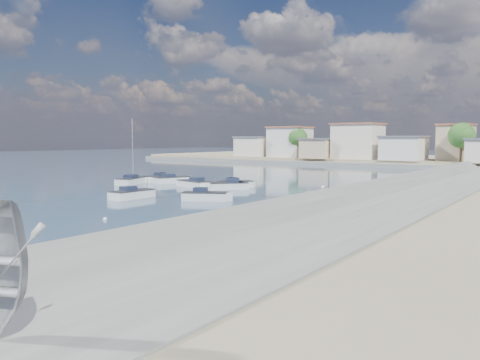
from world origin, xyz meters
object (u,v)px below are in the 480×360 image
Objects in this scene: motorboat_c at (193,184)px; motorboat_h at (207,197)px; motorboat_d at (227,186)px; motorboat_g at (157,179)px; motorboat_b at (237,185)px; sailboat at (134,180)px; motorboat_a at (134,194)px; motorboat_f at (233,184)px; motorboat_e at (174,180)px.

motorboat_c and motorboat_h have the same top height.
motorboat_g is (-14.49, 2.59, 0.00)m from motorboat_d.
motorboat_c is (-4.80, -2.77, 0.00)m from motorboat_b.
sailboat reaches higher than motorboat_g.
motorboat_a is 16.41m from sailboat.
sailboat reaches higher than motorboat_f.
motorboat_b and motorboat_e have the same top height.
motorboat_d is 11.52m from motorboat_e.
motorboat_e is 1.36× the size of motorboat_f.
motorboat_f is at bearing 115.79° from motorboat_h.
motorboat_e is (-6.17, 2.90, -0.00)m from motorboat_c.
motorboat_g is (-9.44, 2.89, 0.00)m from motorboat_c.
motorboat_f is at bearing 13.98° from sailboat.
motorboat_b is at bearing 113.20° from motorboat_h.
motorboat_f and motorboat_g have the same top height.
motorboat_d is at bearing 3.37° from motorboat_c.
motorboat_f is 13.73m from motorboat_g.
motorboat_h is at bearing -66.80° from motorboat_b.
motorboat_f is at bearing -1.55° from motorboat_g.
motorboat_b is 0.96× the size of motorboat_h.
sailboat is at bearing -96.15° from motorboat_g.
motorboat_b is 0.78× the size of motorboat_e.
motorboat_e is at bearing 0.23° from motorboat_g.
motorboat_h is at bearing -21.75° from sailboat.
motorboat_e is 1.05× the size of motorboat_g.
sailboat is at bearing 158.25° from motorboat_h.
motorboat_g is (-14.24, 0.12, 0.00)m from motorboat_b.
motorboat_g is (-11.93, 14.70, 0.00)m from motorboat_a.
motorboat_c is 6.81m from motorboat_e.
motorboat_e is 5.37m from sailboat.
motorboat_d is at bearing 117.33° from motorboat_h.
motorboat_f is (1.80, 14.33, -0.00)m from motorboat_a.
motorboat_b and motorboat_d have the same top height.
motorboat_f is (-0.51, -0.25, 0.00)m from motorboat_b.
sailboat reaches higher than motorboat_e.
motorboat_b is at bearing 80.99° from motorboat_a.
motorboat_f is 0.91× the size of motorboat_h.
motorboat_b is at bearing 95.87° from motorboat_d.
motorboat_e is 19.80m from motorboat_h.
motorboat_h is at bearing 22.23° from motorboat_a.
sailboat reaches higher than motorboat_a.
motorboat_d is at bearing -13.06° from motorboat_e.
motorboat_g is at bearing 148.61° from motorboat_h.
motorboat_a is 7.87m from motorboat_h.
motorboat_g is 0.62× the size of sailboat.
motorboat_d is 0.84× the size of motorboat_g.
motorboat_f is 14.58m from sailboat.
motorboat_a and motorboat_e have the same top height.
motorboat_c is at bearing 137.89° from motorboat_h.
motorboat_c is 13.18m from motorboat_h.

